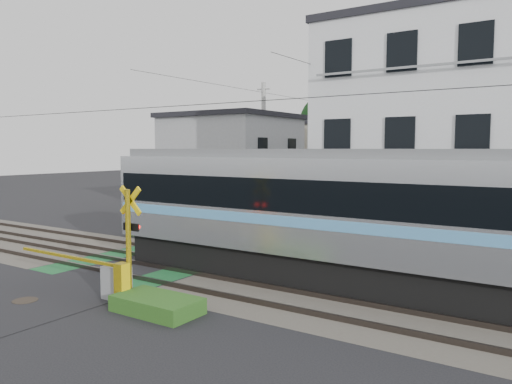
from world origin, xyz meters
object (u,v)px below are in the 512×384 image
Objects in this scene: manhole_cover at (25,301)px; apartment_block at (460,134)px; crossing_signal_near at (117,274)px; crossing_signal_far at (166,224)px; pedestrian at (430,185)px.

apartment_block is at bearing 61.49° from manhole_cover.
crossing_signal_far is at bearing 125.29° from crossing_signal_near.
apartment_block is 24.10m from pedestrian.
apartment_block reaches higher than crossing_signal_near.
crossing_signal_far is at bearing 58.65° from pedestrian.
manhole_cover is at bearing -144.62° from crossing_signal_near.
crossing_signal_near is 8.95m from crossing_signal_far.
pedestrian is (-6.86, 22.80, -3.76)m from apartment_block.
crossing_signal_near is 7.21× the size of manhole_cover.
apartment_block is at bearing 65.78° from crossing_signal_near.
crossing_signal_near is at bearing -114.22° from apartment_block.
manhole_cover is (3.18, -8.72, -0.70)m from crossing_signal_far.
apartment_block reaches higher than pedestrian.
manhole_cover is at bearing -118.51° from apartment_block.
crossing_signal_near is at bearing -54.71° from crossing_signal_far.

